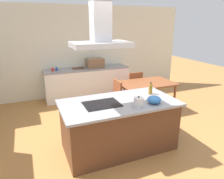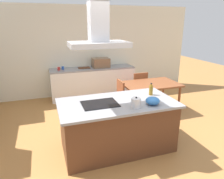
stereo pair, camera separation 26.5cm
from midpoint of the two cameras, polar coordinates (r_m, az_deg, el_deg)
The scene contains 16 objects.
ground at distance 5.28m, azimuth -6.43°, elevation -7.00°, with size 16.00×16.00×0.00m, color #AD753D.
wall_back at distance 6.55m, azimuth -11.27°, elevation 10.04°, with size 7.20×0.10×2.70m, color silver.
kitchen_island at distance 3.80m, azimuth -0.14°, elevation -9.69°, with size 2.03×1.07×0.90m.
cooktop at distance 3.51m, azimuth -4.96°, elevation -4.03°, with size 0.60×0.44×0.01m, color black.
tea_kettle at distance 3.39m, azimuth 5.07°, elevation -3.50°, with size 0.21×0.16×0.19m.
olive_oil_bottle at distance 4.02m, azimuth 8.63°, elevation 0.09°, with size 0.07×0.07×0.23m.
mixing_bowl at distance 3.57m, azimuth 9.40°, elevation -2.80°, with size 0.24×0.24×0.13m, color #2D6BB7.
back_counter at distance 6.43m, azimuth -7.92°, elevation 1.86°, with size 2.52×0.62×0.90m.
countertop_microwave at distance 6.36m, azimuth -5.90°, elevation 7.23°, with size 0.50×0.38×0.28m, color brown.
coffee_mug_red at distance 6.14m, azimuth -17.13°, elevation 5.23°, with size 0.08×0.08×0.09m, color red.
coffee_mug_blue at distance 6.20m, azimuth -16.09°, elevation 5.44°, with size 0.08×0.08×0.09m, color #2D56B2.
cutting_board at distance 6.31m, azimuth -10.43°, elevation 5.73°, with size 0.34×0.24×0.02m, color #59331E.
dining_table at distance 5.37m, azimuth 8.00°, elevation 1.03°, with size 1.40×0.90×0.75m.
chair_facing_back_wall at distance 5.97m, azimuth 4.72°, elevation 1.30°, with size 0.42×0.42×0.89m.
chair_at_left_end at distance 5.04m, azimuth -1.10°, elevation -1.86°, with size 0.42×0.42×0.89m.
range_hood at distance 3.26m, azimuth -5.55°, elevation 15.86°, with size 0.90×0.55×0.78m.
Camera 1 is at (-1.41, -3.06, 2.22)m, focal length 33.43 mm.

